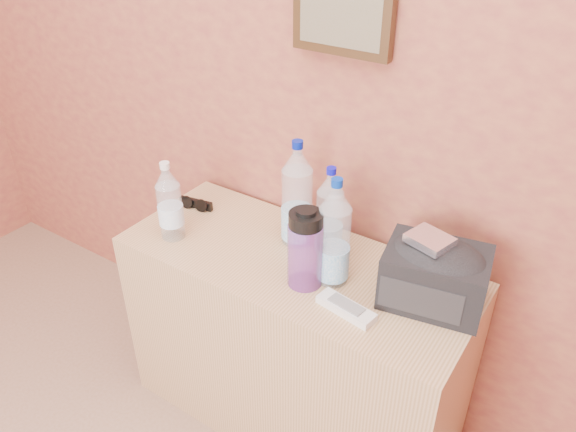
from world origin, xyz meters
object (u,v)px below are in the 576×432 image
Objects in this scene: pet_large_d at (334,237)px; ac_remote at (346,308)px; toiletry_bag at (435,274)px; pet_small at (170,205)px; pet_large_b at (297,199)px; sunglasses at (196,204)px; nalgene_bottle at (305,248)px; dresser at (294,342)px; pet_large_c at (329,217)px; foil_packet at (430,240)px.

ac_remote is at bearing -44.83° from pet_large_d.
ac_remote is 0.63× the size of toiletry_bag.
pet_small is 0.65m from ac_remote.
sunglasses is (-0.40, -0.03, -0.14)m from pet_large_b.
nalgene_bottle is at bearing -24.84° from sunglasses.
dresser is 0.48m from nalgene_bottle.
dresser is at bearing -124.07° from pet_large_c.
dresser is 3.18× the size of pet_large_b.
dresser is 0.49m from pet_large_c.
dresser is at bearing 176.96° from toiletry_bag.
pet_large_d is 2.65× the size of sunglasses.
foil_packet is (0.85, -0.02, 0.18)m from sunglasses.
toiletry_bag is at bearing 11.33° from pet_small.
sunglasses is at bearing 108.17° from pet_small.
pet_small is 0.81m from foil_packet.
pet_large_d is at bearing 9.73° from pet_small.
sunglasses is 0.88m from toiletry_bag.
pet_large_c is 1.20× the size of nalgene_bottle.
foil_packet is (0.31, 0.12, 0.07)m from nalgene_bottle.
pet_large_d is at bearing -18.23° from sunglasses.
pet_large_d is 0.29m from toiletry_bag.
pet_large_b reaches higher than pet_large_c.
dresser is at bearing -59.96° from pet_large_b.
pet_large_c is 1.09× the size of toiletry_bag.
pet_large_c is at bearing 23.47° from pet_small.
pet_large_d reaches higher than toiletry_bag.
nalgene_bottle is 0.57m from sunglasses.
nalgene_bottle is (-0.06, -0.06, -0.03)m from pet_large_d.
toiletry_bag is at bearing 14.42° from pet_large_d.
nalgene_bottle is (0.48, 0.04, 0.00)m from pet_small.
dresser is 0.45m from ac_remote.
pet_large_c is 2.74× the size of foil_packet.
sunglasses is 0.46× the size of toiletry_bag.
ac_remote is at bearing -35.44° from pet_large_b.
ac_remote is (0.30, -0.21, -0.14)m from pet_large_b.
toiletry_bag is at bearing 9.04° from foil_packet.
pet_large_b is 0.12m from pet_large_c.
pet_large_d reaches higher than foil_packet.
nalgene_bottle is (0.08, -0.07, 0.47)m from dresser.
foil_packet is (0.79, 0.16, 0.08)m from pet_small.
foil_packet is at bearing -11.48° from sunglasses.
nalgene_bottle reaches higher than toiletry_bag.
pet_large_d is at bearing -29.40° from pet_large_b.
nalgene_bottle is at bearing -50.72° from pet_large_b.
nalgene_bottle is 0.36m from toiletry_bag.
pet_small is 0.84m from toiletry_bag.
nalgene_bottle is 1.96× the size of sunglasses.
sunglasses is (-0.60, 0.08, -0.13)m from pet_large_d.
dresser is 3.35× the size of pet_large_d.
pet_large_b reaches higher than foil_packet.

